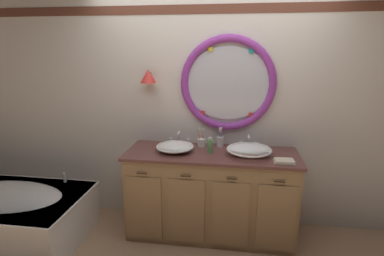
{
  "coord_description": "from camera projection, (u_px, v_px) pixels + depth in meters",
  "views": [
    {
      "loc": [
        0.27,
        -2.63,
        1.95
      ],
      "look_at": [
        -0.15,
        0.25,
        1.17
      ],
      "focal_mm": 28.11,
      "sensor_mm": 36.0,
      "label": 1
    }
  ],
  "objects": [
    {
      "name": "faucet_set_right",
      "position": [
        248.0,
        142.0,
        3.19
      ],
      "size": [
        0.21,
        0.14,
        0.15
      ],
      "color": "silver",
      "rests_on": "vanity_counter"
    },
    {
      "name": "toothbrush_holder_right",
      "position": [
        220.0,
        141.0,
        3.22
      ],
      "size": [
        0.08,
        0.08,
        0.21
      ],
      "color": "white",
      "rests_on": "vanity_counter"
    },
    {
      "name": "sink_basin_right",
      "position": [
        249.0,
        150.0,
        2.96
      ],
      "size": [
        0.44,
        0.44,
        0.11
      ],
      "color": "white",
      "rests_on": "vanity_counter"
    },
    {
      "name": "toothbrush_holder_left",
      "position": [
        201.0,
        142.0,
        3.23
      ],
      "size": [
        0.09,
        0.09,
        0.21
      ],
      "color": "white",
      "rests_on": "vanity_counter"
    },
    {
      "name": "faucet_set_left",
      "position": [
        179.0,
        139.0,
        3.3
      ],
      "size": [
        0.24,
        0.13,
        0.15
      ],
      "color": "silver",
      "rests_on": "vanity_counter"
    },
    {
      "name": "ground_plane",
      "position": [
        203.0,
        245.0,
        3.06
      ],
      "size": [
        14.0,
        14.0,
        0.0
      ],
      "primitive_type": "plane",
      "color": "tan"
    },
    {
      "name": "sink_basin_left",
      "position": [
        175.0,
        147.0,
        3.07
      ],
      "size": [
        0.38,
        0.38,
        0.1
      ],
      "color": "white",
      "rests_on": "vanity_counter"
    },
    {
      "name": "back_wall_assembly",
      "position": [
        211.0,
        107.0,
        3.27
      ],
      "size": [
        6.4,
        0.26,
        2.6
      ],
      "color": "silver",
      "rests_on": "ground_plane"
    },
    {
      "name": "folded_hand_towel",
      "position": [
        284.0,
        161.0,
        2.78
      ],
      "size": [
        0.19,
        0.13,
        0.03
      ],
      "color": "beige",
      "rests_on": "vanity_counter"
    },
    {
      "name": "vanity_counter",
      "position": [
        211.0,
        193.0,
        3.17
      ],
      "size": [
        1.75,
        0.64,
        0.92
      ],
      "color": "tan",
      "rests_on": "ground_plane"
    },
    {
      "name": "soap_dispenser",
      "position": [
        210.0,
        146.0,
        3.03
      ],
      "size": [
        0.06,
        0.07,
        0.17
      ],
      "color": "#6BAD66",
      "rests_on": "vanity_counter"
    },
    {
      "name": "bathtub",
      "position": [
        7.0,
        212.0,
        3.11
      ],
      "size": [
        1.62,
        0.95,
        0.59
      ],
      "color": "white",
      "rests_on": "ground_plane"
    }
  ]
}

